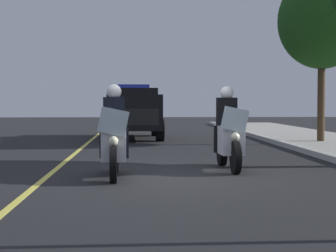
% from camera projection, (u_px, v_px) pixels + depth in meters
% --- Properties ---
extents(ground_plane, '(80.00, 80.00, 0.00)m').
position_uv_depth(ground_plane, '(171.00, 176.00, 10.42)').
color(ground_plane, black).
extents(lane_stripe_center, '(48.00, 0.12, 0.01)m').
position_uv_depth(lane_stripe_center, '(46.00, 177.00, 10.29)').
color(lane_stripe_center, '#E0D14C').
rests_on(lane_stripe_center, ground).
extents(police_motorcycle_lead_left, '(2.14, 0.57, 1.72)m').
position_uv_depth(police_motorcycle_lead_left, '(114.00, 139.00, 10.30)').
color(police_motorcycle_lead_left, black).
rests_on(police_motorcycle_lead_left, ground).
extents(police_motorcycle_lead_right, '(2.14, 0.57, 1.72)m').
position_uv_depth(police_motorcycle_lead_right, '(228.00, 136.00, 11.46)').
color(police_motorcycle_lead_right, black).
rests_on(police_motorcycle_lead_right, ground).
extents(police_suv, '(4.95, 2.18, 2.05)m').
position_uv_depth(police_suv, '(134.00, 110.00, 21.17)').
color(police_suv, black).
rests_on(police_suv, ground).
extents(tree_far_back, '(2.88, 2.88, 5.52)m').
position_uv_depth(tree_far_back, '(322.00, 21.00, 18.25)').
color(tree_far_back, '#42301E').
rests_on(tree_far_back, sidewalk_strip).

